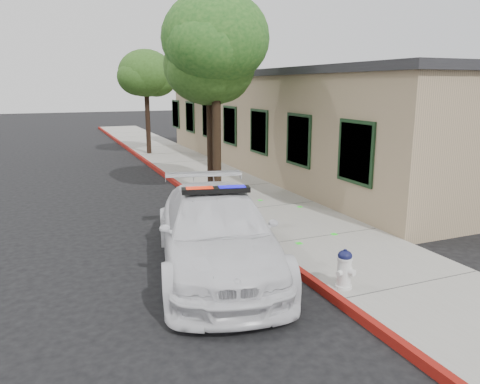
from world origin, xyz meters
name	(u,v)px	position (x,y,z in m)	size (l,w,h in m)	color
ground	(262,251)	(0.00, 0.00, 0.00)	(120.00, 120.00, 0.00)	black
sidewalk	(267,209)	(1.60, 3.00, 0.07)	(3.20, 60.00, 0.15)	gray
red_curb	(219,214)	(0.06, 3.00, 0.08)	(0.14, 60.00, 0.16)	maroon
clapboard_building	(312,121)	(6.69, 9.00, 2.13)	(7.30, 20.89, 4.24)	tan
police_car	(216,232)	(-1.32, -0.63, 0.81)	(3.42, 5.90, 1.73)	silver
fire_hydrant	(344,269)	(0.35, -2.64, 0.51)	(0.41, 0.36, 0.72)	silver
street_tree_near	(210,70)	(0.71, 5.46, 4.15)	(2.97, 2.94, 5.37)	black
street_tree_mid	(215,43)	(0.70, 4.91, 4.91)	(3.31, 3.44, 6.32)	black
street_tree_far	(146,76)	(0.72, 15.36, 4.14)	(3.06, 2.81, 5.31)	black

